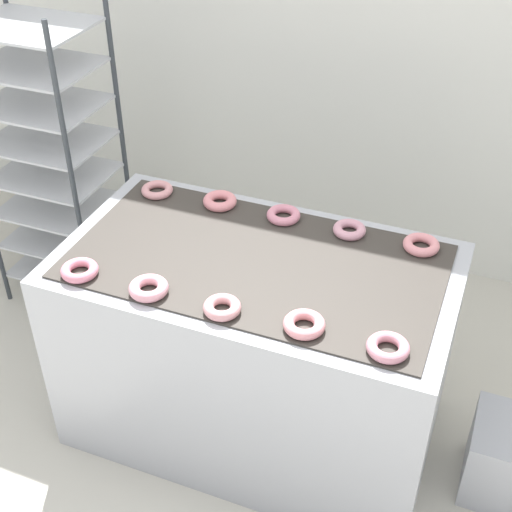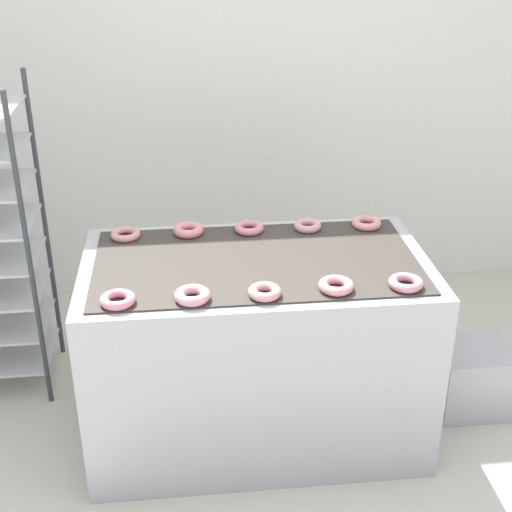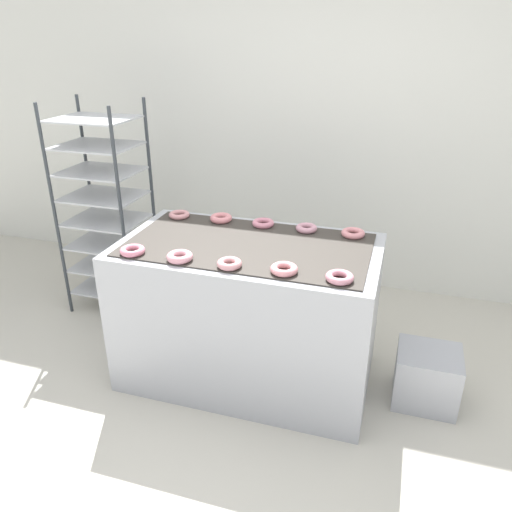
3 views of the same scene
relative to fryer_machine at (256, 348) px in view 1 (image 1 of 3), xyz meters
name	(u,v)px [view 1 (image 1 of 3)]	position (x,y,z in m)	size (l,w,h in m)	color
wall_back	(367,5)	(0.00, 1.46, 0.96)	(8.00, 0.05, 2.80)	silver
fryer_machine	(256,348)	(0.00, 0.00, 0.00)	(1.47, 0.84, 0.89)	#A8AAB2
baking_rack_cart	(51,158)	(-1.27, 0.53, 0.35)	(0.56, 0.46, 1.56)	#33383D
donut_near_leftmost	(80,270)	(-0.56, -0.31, 0.46)	(0.14, 0.14, 0.04)	pink
donut_near_left	(149,288)	(-0.28, -0.31, 0.46)	(0.14, 0.14, 0.04)	pink
donut_near_center	(222,307)	(0.00, -0.31, 0.46)	(0.13, 0.13, 0.04)	#D38F92
donut_near_right	(304,324)	(0.28, -0.29, 0.46)	(0.14, 0.14, 0.04)	pink
donut_near_rightmost	(388,347)	(0.56, -0.30, 0.46)	(0.14, 0.14, 0.04)	#D18695
donut_far_leftmost	(157,190)	(-0.56, 0.29, 0.46)	(0.13, 0.13, 0.03)	#D08B8E
donut_far_left	(220,201)	(-0.28, 0.30, 0.46)	(0.14, 0.14, 0.04)	pink
donut_far_center	(285,215)	(0.00, 0.30, 0.46)	(0.13, 0.13, 0.04)	#D27E91
donut_far_right	(349,230)	(0.27, 0.30, 0.46)	(0.13, 0.13, 0.04)	#CE8F9F
donut_far_rightmost	(421,245)	(0.55, 0.29, 0.46)	(0.14, 0.14, 0.04)	pink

